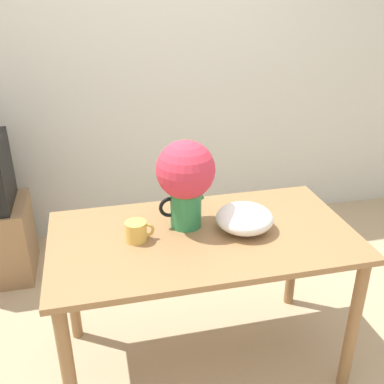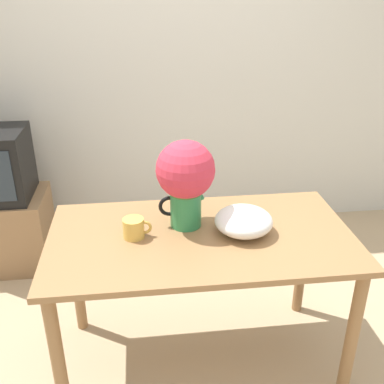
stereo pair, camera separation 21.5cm
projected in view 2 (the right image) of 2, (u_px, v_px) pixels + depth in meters
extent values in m
plane|color=tan|center=(205.00, 368.00, 2.41)|extent=(12.00, 12.00, 0.00)
cube|color=silver|center=(175.00, 67.00, 3.33)|extent=(8.00, 0.05, 2.60)
cube|color=olive|center=(201.00, 237.00, 2.14)|extent=(1.45, 0.79, 0.03)
cylinder|color=olive|center=(59.00, 365.00, 1.94)|extent=(0.06, 0.06, 0.76)
cylinder|color=olive|center=(352.00, 338.00, 2.09)|extent=(0.06, 0.06, 0.76)
cylinder|color=olive|center=(76.00, 274.00, 2.54)|extent=(0.06, 0.06, 0.76)
cylinder|color=olive|center=(303.00, 258.00, 2.69)|extent=(0.06, 0.06, 0.76)
cylinder|color=#2D844C|center=(186.00, 207.00, 2.18)|extent=(0.15, 0.15, 0.20)
cone|color=#2D844C|center=(199.00, 193.00, 2.16)|extent=(0.05, 0.05, 0.05)
torus|color=black|center=(169.00, 206.00, 2.17)|extent=(0.11, 0.02, 0.11)
sphere|color=#3D7033|center=(186.00, 179.00, 2.12)|extent=(0.21, 0.21, 0.21)
sphere|color=#CC3347|center=(185.00, 170.00, 2.10)|extent=(0.28, 0.28, 0.28)
cylinder|color=gold|center=(134.00, 228.00, 2.10)|extent=(0.10, 0.10, 0.10)
torus|color=gold|center=(145.00, 227.00, 2.10)|extent=(0.07, 0.01, 0.07)
ellipsoid|color=white|center=(244.00, 221.00, 2.13)|extent=(0.28, 0.28, 0.12)
cube|color=#8E6B47|center=(7.00, 230.00, 3.21)|extent=(0.59, 0.47, 0.54)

